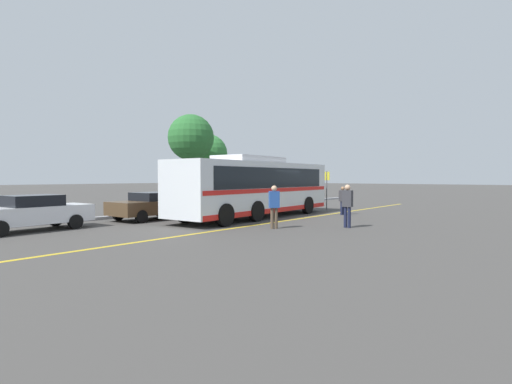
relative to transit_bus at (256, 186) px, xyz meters
The scene contains 12 objects.
ground_plane 2.09m from the transit_bus, ahead, with size 220.00×220.00×0.00m, color #423F3D.
lane_strip_0 2.75m from the transit_bus, 89.66° to the right, with size 0.20×31.09×0.01m, color gold.
curb_strip 5.53m from the transit_bus, 89.86° to the left, with size 39.09×0.36×0.15m, color #99999E.
transit_bus is the anchor object (origin of this frame).
parked_car_0 10.48m from the transit_bus, 160.88° to the left, with size 4.67×2.02×1.42m.
parked_car_1 5.47m from the transit_bus, 141.18° to the left, with size 4.15×2.15×1.37m.
pedestrian_0 5.18m from the transit_bus, 34.36° to the right, with size 0.46×0.30×1.60m.
pedestrian_1 5.88m from the transit_bus, 99.15° to the right, with size 0.24×0.43×1.82m.
pedestrian_2 4.79m from the transit_bus, 131.33° to the right, with size 0.47×0.43×1.79m.
bus_stop_sign 6.87m from the transit_bus, ahead, with size 0.07×0.40×2.54m.
tree_0 9.48m from the transit_bus, 71.15° to the left, with size 3.30×3.30×6.64m.
tree_1 12.17m from the transit_bus, 58.50° to the left, with size 3.12×3.12×5.63m.
Camera 1 is at (-17.59, -13.35, 2.13)m, focal length 28.00 mm.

